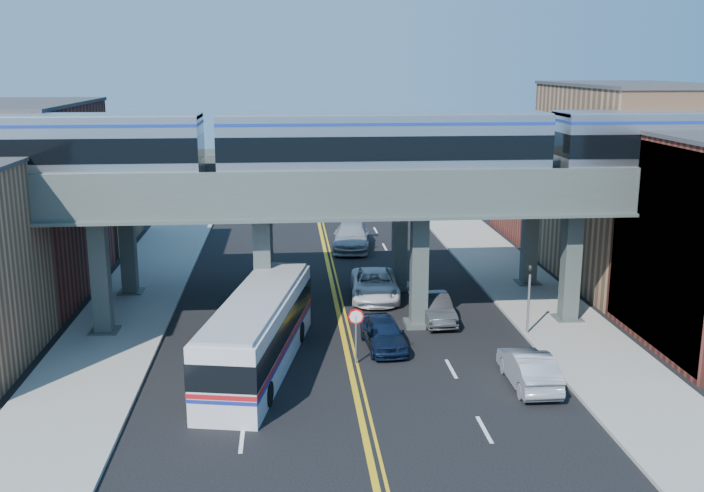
{
  "coord_description": "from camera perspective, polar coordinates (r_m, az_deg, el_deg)",
  "views": [
    {
      "loc": [
        -2.7,
        -30.43,
        13.36
      ],
      "look_at": [
        0.46,
        7.09,
        4.56
      ],
      "focal_mm": 40.0,
      "sensor_mm": 36.0,
      "label": 1
    }
  ],
  "objects": [
    {
      "name": "elevated_viaduct_near",
      "position": [
        39.14,
        -0.79,
        3.02
      ],
      "size": [
        52.0,
        3.6,
        7.4
      ],
      "color": "#404A48",
      "rests_on": "ground"
    },
    {
      "name": "sidewalk_west",
      "position": [
        43.46,
        -16.33,
        -5.19
      ],
      "size": [
        5.0,
        70.0,
        0.16
      ],
      "primitive_type": "cube",
      "color": "gray",
      "rests_on": "ground"
    },
    {
      "name": "car_lane_d",
      "position": [
        57.65,
        -0.03,
        0.7
      ],
      "size": [
        3.31,
        6.64,
        1.85
      ],
      "primitive_type": "imported",
      "rotation": [
        0.0,
        0.0,
        -0.12
      ],
      "color": "#9F9FA3",
      "rests_on": "ground"
    },
    {
      "name": "car_lane_c",
      "position": [
        45.58,
        1.67,
        -2.83
      ],
      "size": [
        3.07,
        6.0,
        1.62
      ],
      "primitive_type": "imported",
      "rotation": [
        0.0,
        0.0,
        -0.07
      ],
      "color": "white",
      "rests_on": "ground"
    },
    {
      "name": "building_west_c",
      "position": [
        62.21,
        -19.52,
        3.74
      ],
      "size": [
        8.0,
        10.0,
        8.0
      ],
      "primitive_type": "cube",
      "color": "#A17553",
      "rests_on": "ground"
    },
    {
      "name": "car_lane_a",
      "position": [
        37.81,
        2.31,
        -6.33
      ],
      "size": [
        2.1,
        4.54,
        1.51
      ],
      "primitive_type": "imported",
      "rotation": [
        0.0,
        0.0,
        0.07
      ],
      "color": "#0D1932",
      "rests_on": "ground"
    },
    {
      "name": "building_east_c",
      "position": [
        63.72,
        14.72,
        4.73
      ],
      "size": [
        8.0,
        10.0,
        9.0
      ],
      "primitive_type": "cube",
      "color": "maroon",
      "rests_on": "ground"
    },
    {
      "name": "ground",
      "position": [
        33.35,
        0.23,
        -10.46
      ],
      "size": [
        120.0,
        120.0,
        0.0
      ],
      "primitive_type": "plane",
      "color": "black",
      "rests_on": "ground"
    },
    {
      "name": "stop_sign",
      "position": [
        35.52,
        0.29,
        -5.91
      ],
      "size": [
        0.76,
        0.09,
        2.63
      ],
      "color": "slate",
      "rests_on": "ground"
    },
    {
      "name": "sidewalk_east",
      "position": [
        44.86,
        13.91,
        -4.46
      ],
      "size": [
        5.0,
        70.0,
        0.16
      ],
      "primitive_type": "cube",
      "color": "gray",
      "rests_on": "ground"
    },
    {
      "name": "transit_bus",
      "position": [
        35.34,
        -6.83,
        -6.3
      ],
      "size": [
        5.07,
        12.71,
        3.2
      ],
      "rotation": [
        0.0,
        0.0,
        1.38
      ],
      "color": "silver",
      "rests_on": "ground"
    },
    {
      "name": "car_parked_curb",
      "position": [
        34.37,
        12.73,
        -8.67
      ],
      "size": [
        1.69,
        4.7,
        1.54
      ],
      "primitive_type": "imported",
      "rotation": [
        0.0,
        0.0,
        3.13
      ],
      "color": "#98999D",
      "rests_on": "ground"
    },
    {
      "name": "car_lane_b",
      "position": [
        41.82,
        6.04,
        -4.51
      ],
      "size": [
        1.73,
        4.47,
        1.45
      ],
      "primitive_type": "imported",
      "rotation": [
        0.0,
        0.0,
        0.04
      ],
      "color": "#2D2E30",
      "rests_on": "ground"
    },
    {
      "name": "elevated_viaduct_far",
      "position": [
        46.03,
        -1.41,
        4.54
      ],
      "size": [
        52.0,
        3.6,
        7.4
      ],
      "color": "#404A48",
      "rests_on": "ground"
    },
    {
      "name": "transit_train",
      "position": [
        38.94,
        2.3,
        7.28
      ],
      "size": [
        50.11,
        3.14,
        3.67
      ],
      "color": "black",
      "rests_on": "elevated_viaduct_near"
    },
    {
      "name": "building_west_b",
      "position": [
        49.67,
        -23.33,
        2.97
      ],
      "size": [
        8.0,
        14.0,
        11.0
      ],
      "primitive_type": "cube",
      "color": "maroon",
      "rests_on": "ground"
    },
    {
      "name": "mural_panel",
      "position": [
        39.46,
        21.24,
        -0.36
      ],
      "size": [
        0.1,
        9.5,
        9.5
      ],
      "primitive_type": "cube",
      "color": "teal",
      "rests_on": "ground"
    },
    {
      "name": "traffic_signal",
      "position": [
        39.89,
        12.76,
        -3.28
      ],
      "size": [
        0.15,
        0.18,
        4.1
      ],
      "color": "slate",
      "rests_on": "ground"
    },
    {
      "name": "building_east_b",
      "position": [
        51.57,
        19.57,
        4.19
      ],
      "size": [
        8.0,
        14.0,
        12.0
      ],
      "primitive_type": "cube",
      "color": "#A17553",
      "rests_on": "ground"
    }
  ]
}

